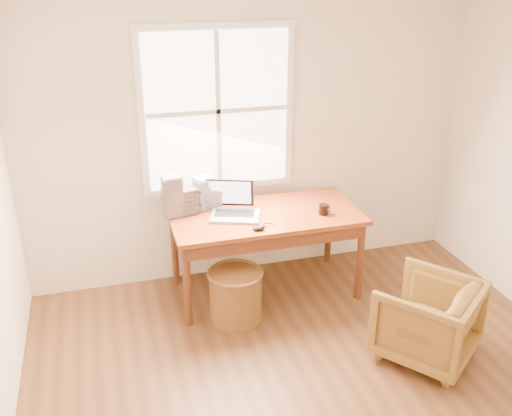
% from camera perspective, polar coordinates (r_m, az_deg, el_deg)
% --- Properties ---
extents(room_shell, '(4.04, 4.54, 2.64)m').
position_cam_1_polar(room_shell, '(3.17, 9.25, -2.81)').
color(room_shell, brown).
rests_on(room_shell, ground).
extents(desk, '(1.60, 0.80, 0.04)m').
position_cam_1_polar(desk, '(4.81, 0.94, -0.73)').
color(desk, brown).
rests_on(desk, room_shell).
extents(armchair, '(0.92, 0.92, 0.60)m').
position_cam_1_polar(armchair, '(4.41, 16.77, -10.62)').
color(armchair, brown).
rests_on(armchair, room_shell).
extents(wicker_stool, '(0.56, 0.56, 0.42)m').
position_cam_1_polar(wicker_stool, '(4.67, -2.05, -8.77)').
color(wicker_stool, brown).
rests_on(wicker_stool, room_shell).
extents(laptop, '(0.56, 0.58, 0.33)m').
position_cam_1_polar(laptop, '(4.66, -2.13, 0.89)').
color(laptop, silver).
rests_on(laptop, desk).
extents(mouse, '(0.10, 0.06, 0.03)m').
position_cam_1_polar(mouse, '(4.49, 0.27, -2.03)').
color(mouse, black).
rests_on(mouse, desk).
extents(coffee_mug, '(0.10, 0.10, 0.09)m').
position_cam_1_polar(coffee_mug, '(4.79, 6.76, -0.14)').
color(coffee_mug, black).
rests_on(coffee_mug, desk).
extents(cd_stack_a, '(0.18, 0.17, 0.28)m').
position_cam_1_polar(cd_stack_a, '(4.87, -5.23, 1.58)').
color(cd_stack_a, silver).
rests_on(cd_stack_a, desk).
extents(cd_stack_b, '(0.17, 0.16, 0.22)m').
position_cam_1_polar(cd_stack_b, '(4.79, -6.81, 0.70)').
color(cd_stack_b, '#222227').
rests_on(cd_stack_b, desk).
extents(cd_stack_c, '(0.17, 0.15, 0.35)m').
position_cam_1_polar(cd_stack_c, '(4.73, -8.35, 1.20)').
color(cd_stack_c, '#9E9FAB').
rests_on(cd_stack_c, desk).
extents(cd_stack_d, '(0.15, 0.13, 0.17)m').
position_cam_1_polar(cd_stack_d, '(4.88, -4.23, 0.93)').
color(cd_stack_d, '#ADB0B9').
rests_on(cd_stack_d, desk).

